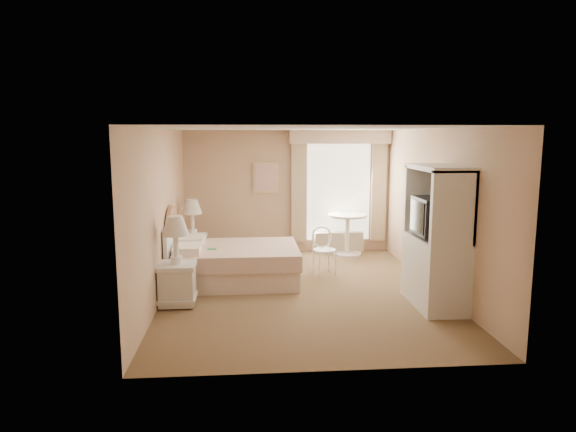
{
  "coord_description": "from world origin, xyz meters",
  "views": [
    {
      "loc": [
        -0.84,
        -7.67,
        2.41
      ],
      "look_at": [
        -0.19,
        0.3,
        1.14
      ],
      "focal_mm": 32.0,
      "sensor_mm": 36.0,
      "label": 1
    }
  ],
  "objects": [
    {
      "name": "framed_art",
      "position": [
        -0.45,
        2.71,
        1.55
      ],
      "size": [
        0.52,
        0.04,
        0.62
      ],
      "color": "#D4B182",
      "rests_on": "room"
    },
    {
      "name": "round_table",
      "position": [
        1.18,
        2.4,
        0.55
      ],
      "size": [
        0.78,
        0.78,
        0.82
      ],
      "color": "white",
      "rests_on": "room"
    },
    {
      "name": "bed",
      "position": [
        -1.13,
        0.62,
        0.33
      ],
      "size": [
        2.07,
        1.56,
        1.38
      ],
      "color": "#E0AE91",
      "rests_on": "room"
    },
    {
      "name": "nightstand_near",
      "position": [
        -1.84,
        -0.51,
        0.48
      ],
      "size": [
        0.52,
        0.52,
        1.27
      ],
      "color": "silver",
      "rests_on": "room"
    },
    {
      "name": "room",
      "position": [
        0.0,
        0.0,
        1.25
      ],
      "size": [
        4.21,
        5.51,
        2.51
      ],
      "color": "brown",
      "rests_on": "ground"
    },
    {
      "name": "cafe_chair",
      "position": [
        0.49,
        1.06,
        0.47
      ],
      "size": [
        0.47,
        0.47,
        0.82
      ],
      "rotation": [
        0.0,
        0.0,
        0.24
      ],
      "color": "white",
      "rests_on": "room"
    },
    {
      "name": "armoire",
      "position": [
        1.81,
        -0.81,
        0.83
      ],
      "size": [
        0.6,
        1.2,
        1.99
      ],
      "color": "silver",
      "rests_on": "room"
    },
    {
      "name": "window",
      "position": [
        1.05,
        2.65,
        1.34
      ],
      "size": [
        2.05,
        0.22,
        2.51
      ],
      "color": "white",
      "rests_on": "room"
    },
    {
      "name": "nightstand_far",
      "position": [
        -1.84,
        1.73,
        0.46
      ],
      "size": [
        0.51,
        0.51,
        1.22
      ],
      "color": "silver",
      "rests_on": "room"
    }
  ]
}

